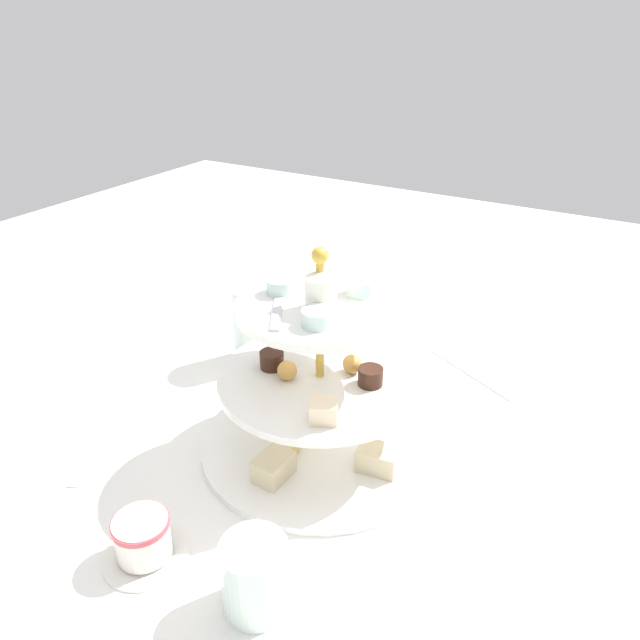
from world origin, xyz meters
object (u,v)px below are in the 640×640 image
at_px(teacup_with_saucer, 143,540).
at_px(butter_knife_left, 473,374).
at_px(water_glass_tall_right, 254,324).
at_px(water_glass_short_left, 255,576).
at_px(tiered_serving_stand, 320,394).
at_px(butter_knife_right, 98,441).

distance_m(teacup_with_saucer, butter_knife_left, 0.55).
relative_size(water_glass_tall_right, water_glass_short_left, 1.63).
relative_size(teacup_with_saucer, butter_knife_left, 0.53).
height_order(tiered_serving_stand, teacup_with_saucer, tiered_serving_stand).
relative_size(water_glass_tall_right, teacup_with_saucer, 1.40).
relative_size(tiered_serving_stand, water_glass_tall_right, 2.43).
relative_size(water_glass_short_left, butter_knife_left, 0.46).
bearing_deg(butter_knife_left, tiered_serving_stand, 93.38).
bearing_deg(water_glass_short_left, butter_knife_right, -105.80).
height_order(water_glass_tall_right, water_glass_short_left, water_glass_tall_right).
distance_m(tiered_serving_stand, water_glass_tall_right, 0.24).
distance_m(tiered_serving_stand, butter_knife_right, 0.30).
bearing_deg(tiered_serving_stand, water_glass_tall_right, -124.10).
xyz_separation_m(water_glass_short_left, butter_knife_left, (-0.50, 0.05, -0.04)).
xyz_separation_m(water_glass_tall_right, butter_knife_left, (-0.13, 0.32, -0.06)).
xyz_separation_m(water_glass_tall_right, butter_knife_right, (0.28, -0.05, -0.06)).
height_order(tiered_serving_stand, water_glass_tall_right, tiered_serving_stand).
bearing_deg(butter_knife_right, teacup_with_saucer, 33.16).
xyz_separation_m(water_glass_short_left, teacup_with_saucer, (0.01, -0.13, -0.01)).
xyz_separation_m(tiered_serving_stand, water_glass_tall_right, (-0.14, -0.20, -0.02)).
xyz_separation_m(water_glass_tall_right, teacup_with_saucer, (0.38, 0.13, -0.04)).
xyz_separation_m(water_glass_tall_right, water_glass_short_left, (0.37, 0.27, -0.02)).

